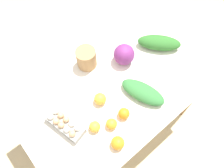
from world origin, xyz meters
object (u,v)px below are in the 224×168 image
orange_2 (95,127)px  orange_4 (124,114)px  orange_3 (100,99)px  egg_carton (65,124)px  cabbage_purple (124,54)px  orange_1 (118,143)px  greens_bunch_scallion (143,92)px  greens_bunch_dandelion (159,43)px  orange_0 (112,124)px  paper_bag (86,58)px

orange_2 → orange_4: 0.19m
orange_3 → egg_carton: bearing=-1.8°
cabbage_purple → orange_1: bearing=45.0°
greens_bunch_scallion → greens_bunch_dandelion: 0.40m
orange_1 → orange_4: orange_1 is taller
cabbage_purple → greens_bunch_scallion: cabbage_purple is taller
orange_1 → egg_carton: bearing=-59.9°
greens_bunch_scallion → orange_0: (0.28, 0.03, -0.00)m
orange_4 → cabbage_purple: bearing=-131.6°
greens_bunch_scallion → orange_1: 0.35m
orange_0 → orange_4: (-0.10, -0.00, 0.00)m
greens_bunch_dandelion → orange_3: bearing=6.6°
greens_bunch_scallion → greens_bunch_dandelion: (-0.35, -0.20, 0.01)m
orange_4 → paper_bag: bearing=-97.5°
paper_bag → greens_bunch_scallion: (-0.12, 0.40, -0.03)m
cabbage_purple → paper_bag: (0.21, -0.14, -0.00)m
egg_carton → orange_2: bearing=-148.4°
greens_bunch_dandelion → orange_1: (0.67, 0.33, -0.01)m
egg_carton → orange_4: (-0.30, 0.17, -0.01)m
greens_bunch_dandelion → paper_bag: bearing=-23.6°
paper_bag → greens_bunch_scallion: paper_bag is taller
greens_bunch_scallion → orange_2: size_ratio=4.34×
orange_2 → orange_3: bearing=-139.0°
greens_bunch_scallion → egg_carton: bearing=-16.3°
cabbage_purple → orange_0: bearing=39.7°
orange_0 → orange_4: bearing=-179.4°
paper_bag → orange_2: 0.45m
cabbage_purple → orange_1: (0.40, 0.40, -0.03)m
egg_carton → greens_bunch_dandelion: size_ratio=0.85×
orange_0 → orange_3: size_ratio=0.86×
orange_0 → orange_1: orange_1 is taller
orange_3 → greens_bunch_scallion: bearing=149.9°
egg_carton → greens_bunch_dandelion: (-0.83, -0.06, 0.00)m
cabbage_purple → orange_2: (0.44, 0.25, -0.04)m
orange_1 → orange_2: 0.16m
cabbage_purple → greens_bunch_scallion: (0.08, 0.27, -0.03)m
cabbage_purple → egg_carton: (0.56, 0.13, -0.03)m
greens_bunch_dandelion → orange_3: size_ratio=3.94×
egg_carton → orange_2: size_ratio=3.86×
paper_bag → orange_2: (0.24, 0.39, -0.04)m
greens_bunch_dandelion → orange_4: size_ratio=4.32×
egg_carton → cabbage_purple: bearing=-90.5°
greens_bunch_dandelion → egg_carton: bearing=4.1°
orange_4 → orange_3: bearing=-73.3°
paper_bag → cabbage_purple: bearing=146.6°
paper_bag → orange_1: (0.20, 0.54, -0.03)m
cabbage_purple → orange_1: cabbage_purple is taller
paper_bag → egg_carton: bearing=36.6°
egg_carton → paper_bag: 0.44m
cabbage_purple → egg_carton: 0.58m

